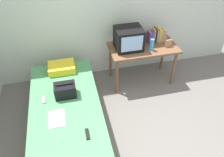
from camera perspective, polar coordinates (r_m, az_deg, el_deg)
name	(u,v)px	position (r m, az deg, el deg)	size (l,w,h in m)	color
ground_plane	(135,156)	(3.19, 5.96, -19.16)	(8.00, 8.00, 0.00)	slate
wall_back	(103,6)	(3.86, -2.22, 18.11)	(5.20, 0.10, 2.60)	silver
bed	(67,114)	(3.36, -11.51, -9.03)	(1.00, 2.00, 0.48)	brown
desk	(143,51)	(3.90, 7.91, 6.93)	(1.16, 0.60, 0.72)	brown
tv	(129,39)	(3.70, 4.28, 10.19)	(0.44, 0.39, 0.36)	black
water_bottle	(152,45)	(3.73, 10.20, 8.51)	(0.06, 0.06, 0.20)	#3399DB
book_row	(156,35)	(4.00, 11.35, 10.79)	(0.32, 0.16, 0.25)	#7A3D89
picture_frame	(168,43)	(3.90, 14.30, 8.75)	(0.11, 0.02, 0.13)	#9E754C
pillow	(62,67)	(3.72, -12.82, 2.78)	(0.42, 0.32, 0.12)	yellow
handbag	(65,90)	(3.22, -11.92, -2.99)	(0.30, 0.20, 0.22)	black
magazine	(57,118)	(3.01, -14.02, -9.93)	(0.21, 0.29, 0.01)	white
remote_dark	(87,134)	(2.78, -6.35, -13.97)	(0.04, 0.16, 0.02)	black
remote_silver	(44,100)	(3.28, -17.05, -5.19)	(0.04, 0.14, 0.02)	#B7B7BC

